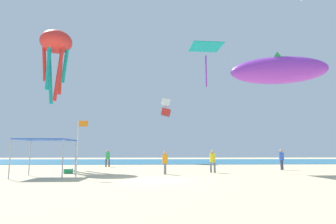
# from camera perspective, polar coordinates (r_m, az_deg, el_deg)

# --- Properties ---
(ground) EXTENTS (110.00, 110.00, 0.10)m
(ground) POSITION_cam_1_polar(r_m,az_deg,el_deg) (15.84, -2.98, -13.78)
(ground) COLOR beige
(ocean_strip) EXTENTS (110.00, 22.88, 0.03)m
(ocean_strip) POSITION_cam_1_polar(r_m,az_deg,el_deg) (45.14, -2.59, -9.92)
(ocean_strip) COLOR #1E6B93
(ocean_strip) RESTS_ON ground
(canopy_tent) EXTENTS (3.06, 2.62, 2.30)m
(canopy_tent) POSITION_cam_1_polar(r_m,az_deg,el_deg) (19.20, -23.42, -5.46)
(canopy_tent) COLOR #B2B2B7
(canopy_tent) RESTS_ON ground
(person_near_tent) EXTENTS (0.44, 0.40, 1.67)m
(person_near_tent) POSITION_cam_1_polar(r_m,az_deg,el_deg) (21.46, 9.01, -9.42)
(person_near_tent) COLOR slate
(person_near_tent) RESTS_ON ground
(person_leftmost) EXTENTS (0.38, 0.42, 1.59)m
(person_leftmost) POSITION_cam_1_polar(r_m,az_deg,el_deg) (19.74, -0.60, -9.78)
(person_leftmost) COLOR slate
(person_leftmost) RESTS_ON ground
(person_central) EXTENTS (0.41, 0.46, 1.74)m
(person_central) POSITION_cam_1_polar(r_m,az_deg,el_deg) (26.22, 21.97, -8.57)
(person_central) COLOR #33384C
(person_central) RESTS_ON ground
(person_rightmost) EXTENTS (0.46, 0.41, 1.73)m
(person_rightmost) POSITION_cam_1_polar(r_m,az_deg,el_deg) (29.63, -12.09, -8.84)
(person_rightmost) COLOR brown
(person_rightmost) RESTS_ON ground
(banner_flag) EXTENTS (0.61, 0.06, 3.39)m
(banner_flag) POSITION_cam_1_polar(r_m,az_deg,el_deg) (17.71, -17.63, -5.97)
(banner_flag) COLOR silver
(banner_flag) RESTS_ON ground
(cooler_box) EXTENTS (0.57, 0.37, 0.35)m
(cooler_box) POSITION_cam_1_polar(r_m,az_deg,el_deg) (21.53, -19.51, -11.20)
(cooler_box) COLOR #1E8C4C
(cooler_box) RESTS_ON ground
(kite_diamond_teal) EXTENTS (3.01, 3.01, 3.94)m
(kite_diamond_teal) POSITION_cam_1_polar(r_m,az_deg,el_deg) (27.38, 7.64, 12.52)
(kite_diamond_teal) COLOR teal
(kite_inflatable_purple) EXTENTS (7.50, 3.78, 2.68)m
(kite_inflatable_purple) POSITION_cam_1_polar(r_m,az_deg,el_deg) (23.44, 21.39, 7.91)
(kite_inflatable_purple) COLOR purple
(kite_box_white) EXTENTS (1.50, 1.32, 2.62)m
(kite_box_white) POSITION_cam_1_polar(r_m,az_deg,el_deg) (39.52, -0.42, 0.92)
(kite_box_white) COLOR white
(kite_octopus_red) EXTENTS (3.73, 3.73, 7.28)m
(kite_octopus_red) POSITION_cam_1_polar(r_m,az_deg,el_deg) (30.89, -21.73, 12.39)
(kite_octopus_red) COLOR red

